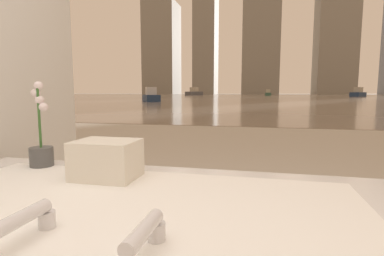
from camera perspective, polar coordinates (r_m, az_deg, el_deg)
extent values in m
cube|color=white|center=(0.98, -14.52, -16.22)|extent=(1.55, 0.92, 0.04)
cylinder|color=silver|center=(0.92, -25.90, -15.43)|extent=(0.04, 0.04, 0.04)
cylinder|color=silver|center=(0.84, -29.76, -14.68)|extent=(0.04, 0.17, 0.04)
cylinder|color=silver|center=(0.78, -6.76, -18.98)|extent=(0.04, 0.04, 0.04)
cylinder|color=silver|center=(0.69, -9.30, -18.87)|extent=(0.04, 0.17, 0.04)
cylinder|color=#4C4C4C|center=(1.64, -26.73, -4.89)|extent=(0.11, 0.11, 0.09)
cylinder|color=#38662D|center=(1.62, -27.10, 1.90)|extent=(0.01, 0.01, 0.30)
sphere|color=silver|center=(1.62, -27.21, 7.17)|extent=(0.04, 0.04, 0.04)
sphere|color=silver|center=(1.63, -27.62, 5.95)|extent=(0.04, 0.04, 0.04)
sphere|color=silver|center=(1.62, -27.04, 4.78)|extent=(0.04, 0.04, 0.04)
sphere|color=silver|center=(1.61, -26.44, 3.59)|extent=(0.04, 0.04, 0.04)
cube|color=silver|center=(1.32, -15.87, -8.29)|extent=(0.26, 0.20, 0.04)
cube|color=silver|center=(1.31, -15.92, -6.61)|extent=(0.26, 0.20, 0.04)
cube|color=silver|center=(1.31, -15.98, -4.90)|extent=(0.26, 0.20, 0.04)
cube|color=silver|center=(1.30, -16.04, -3.17)|extent=(0.26, 0.20, 0.04)
cube|color=gray|center=(62.40, 12.46, 5.93)|extent=(180.00, 110.00, 0.01)
cube|color=navy|center=(63.14, 29.07, 5.61)|extent=(3.79, 4.75, 0.81)
cube|color=#B2A893|center=(63.14, 29.12, 6.40)|extent=(1.89, 2.08, 0.92)
cube|color=navy|center=(27.09, -7.82, 5.65)|extent=(2.67, 3.56, 0.60)
cube|color=silver|center=(27.09, -7.84, 7.01)|extent=(1.36, 1.53, 0.68)
cube|color=#335647|center=(73.05, 14.29, 6.27)|extent=(1.44, 3.98, 0.69)
cube|color=#B2A893|center=(73.05, 14.31, 6.85)|extent=(1.02, 1.50, 0.79)
cube|color=#4C4C51|center=(77.31, 0.42, 6.60)|extent=(3.89, 5.71, 0.95)
cube|color=#B2A893|center=(77.31, 0.42, 7.35)|extent=(2.06, 2.41, 1.08)
cube|color=gray|center=(125.94, -5.74, 14.67)|extent=(12.56, 13.63, 36.04)
cube|color=gray|center=(124.27, 25.84, 19.10)|extent=(12.93, 13.51, 57.14)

